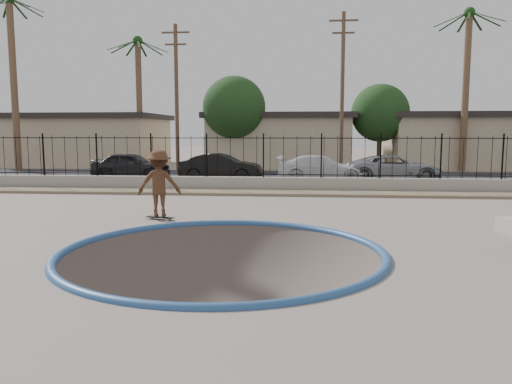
{
  "coord_description": "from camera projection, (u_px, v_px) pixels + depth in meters",
  "views": [
    {
      "loc": [
        1.67,
        -11.33,
        2.59
      ],
      "look_at": [
        0.44,
        2.0,
        0.96
      ],
      "focal_mm": 35.0,
      "sensor_mm": 36.0,
      "label": 1
    }
  ],
  "objects": [
    {
      "name": "ground",
      "position": [
        266.0,
        210.0,
        23.66
      ],
      "size": [
        120.0,
        120.0,
        2.2
      ],
      "primitive_type": "cube",
      "color": "slate",
      "rests_on": "ground"
    },
    {
      "name": "bowl_pit",
      "position": [
        223.0,
        253.0,
        10.67
      ],
      "size": [
        6.84,
        6.84,
        1.8
      ],
      "primitive_type": null,
      "color": "#4B403A",
      "rests_on": "ground"
    },
    {
      "name": "coping_ring",
      "position": [
        223.0,
        253.0,
        10.67
      ],
      "size": [
        7.04,
        7.04,
        0.2
      ],
      "primitive_type": "torus",
      "color": "#295188",
      "rests_on": "ground"
    },
    {
      "name": "rock_strip",
      "position": [
        261.0,
        193.0,
        20.75
      ],
      "size": [
        42.0,
        1.6,
        0.11
      ],
      "primitive_type": "cube",
      "color": "#897859",
      "rests_on": "ground"
    },
    {
      "name": "retaining_wall",
      "position": [
        263.0,
        184.0,
        21.81
      ],
      "size": [
        42.0,
        0.45,
        0.6
      ],
      "primitive_type": "cube",
      "color": "gray",
      "rests_on": "ground"
    },
    {
      "name": "fence",
      "position": [
        263.0,
        157.0,
        21.66
      ],
      "size": [
        40.0,
        0.04,
        1.8
      ],
      "color": "black",
      "rests_on": "retaining_wall"
    },
    {
      "name": "street",
      "position": [
        272.0,
        177.0,
        28.46
      ],
      "size": [
        90.0,
        8.0,
        0.04
      ],
      "primitive_type": "cube",
      "color": "black",
      "rests_on": "ground"
    },
    {
      "name": "house_west",
      "position": [
        88.0,
        139.0,
        38.98
      ],
      "size": [
        11.6,
        8.6,
        3.9
      ],
      "color": "tan",
      "rests_on": "ground"
    },
    {
      "name": "house_center",
      "position": [
        280.0,
        140.0,
        37.62
      ],
      "size": [
        10.6,
        8.6,
        3.9
      ],
      "color": "tan",
      "rests_on": "ground"
    },
    {
      "name": "house_east",
      "position": [
        472.0,
        140.0,
        36.34
      ],
      "size": [
        12.6,
        8.6,
        3.9
      ],
      "color": "tan",
      "rests_on": "ground"
    },
    {
      "name": "palm_left",
      "position": [
        12.0,
        47.0,
        32.02
      ],
      "size": [
        2.3,
        2.3,
        11.3
      ],
      "color": "brown",
      "rests_on": "ground"
    },
    {
      "name": "palm_mid",
      "position": [
        139.0,
        73.0,
        35.49
      ],
      "size": [
        2.3,
        2.3,
        9.3
      ],
      "color": "brown",
      "rests_on": "ground"
    },
    {
      "name": "palm_right",
      "position": [
        467.0,
        56.0,
        31.43
      ],
      "size": [
        2.3,
        2.3,
        10.3
      ],
      "color": "brown",
      "rests_on": "ground"
    },
    {
      "name": "utility_pole_left",
      "position": [
        177.0,
        97.0,
        30.42
      ],
      "size": [
        1.7,
        0.24,
        9.0
      ],
      "color": "#473323",
      "rests_on": "ground"
    },
    {
      "name": "utility_pole_mid",
      "position": [
        342.0,
        91.0,
        29.48
      ],
      "size": [
        1.7,
        0.24,
        9.5
      ],
      "color": "#473323",
      "rests_on": "ground"
    },
    {
      "name": "street_tree_left",
      "position": [
        234.0,
        108.0,
        34.16
      ],
      "size": [
        4.32,
        4.32,
        6.36
      ],
      "color": "#473323",
      "rests_on": "ground"
    },
    {
      "name": "street_tree_mid",
      "position": [
        380.0,
        113.0,
        34.28
      ],
      "size": [
        3.96,
        3.96,
        5.83
      ],
      "color": "#473323",
      "rests_on": "ground"
    },
    {
      "name": "skater",
      "position": [
        159.0,
        187.0,
        14.61
      ],
      "size": [
        1.36,
        0.92,
        1.95
      ],
      "primitive_type": "imported",
      "rotation": [
        0.0,
        0.0,
        3.31
      ],
      "color": "brown",
      "rests_on": "ground"
    },
    {
      "name": "skateboard",
      "position": [
        160.0,
        217.0,
        14.72
      ],
      "size": [
        0.89,
        0.43,
        0.07
      ],
      "rotation": [
        0.0,
        0.0,
        -0.26
      ],
      "color": "black",
      "rests_on": "ground"
    },
    {
      "name": "car_a",
      "position": [
        131.0,
        165.0,
        27.09
      ],
      "size": [
        4.28,
        1.91,
        1.43
      ],
      "primitive_type": "imported",
      "rotation": [
        0.0,
        0.0,
        1.52
      ],
      "color": "black",
      "rests_on": "street"
    },
    {
      "name": "car_b",
      "position": [
        221.0,
        167.0,
        25.92
      ],
      "size": [
        4.31,
        1.68,
        1.4
      ],
      "primitive_type": "imported",
      "rotation": [
        0.0,
        0.0,
        1.52
      ],
      "color": "black",
      "rests_on": "street"
    },
    {
      "name": "car_c",
      "position": [
        322.0,
        168.0,
        25.79
      ],
      "size": [
        4.58,
        1.91,
        1.32
      ],
      "primitive_type": "imported",
      "rotation": [
        0.0,
        0.0,
        1.56
      ],
      "color": "silver",
      "rests_on": "street"
    },
    {
      "name": "car_d",
      "position": [
        394.0,
        168.0,
        25.81
      ],
      "size": [
        4.86,
        2.31,
        1.34
      ],
      "primitive_type": "imported",
      "rotation": [
        0.0,
        0.0,
        1.59
      ],
      "color": "gray",
      "rests_on": "street"
    }
  ]
}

